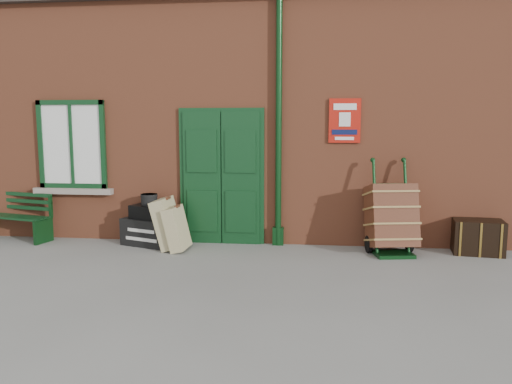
# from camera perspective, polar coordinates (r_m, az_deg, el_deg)

# --- Properties ---
(ground) EXTENTS (80.00, 80.00, 0.00)m
(ground) POSITION_cam_1_polar(r_m,az_deg,el_deg) (7.07, -3.69, -8.67)
(ground) COLOR gray
(ground) RESTS_ON ground
(station_building) EXTENTS (10.30, 4.30, 4.36)m
(station_building) POSITION_cam_1_polar(r_m,az_deg,el_deg) (10.23, -0.19, 8.72)
(station_building) COLOR #A35334
(station_building) RESTS_ON ground
(bench) EXTENTS (1.42, 0.72, 0.84)m
(bench) POSITION_cam_1_polar(r_m,az_deg,el_deg) (9.64, -25.75, -2.40)
(bench) COLOR #0E3518
(bench) RESTS_ON ground
(houdini_trunk) EXTENTS (1.01, 0.76, 0.45)m
(houdini_trunk) POSITION_cam_1_polar(r_m,az_deg,el_deg) (8.49, -11.95, -4.45)
(houdini_trunk) COLOR black
(houdini_trunk) RESTS_ON ground
(strongbox) EXTENTS (0.58, 0.50, 0.22)m
(strongbox) POSITION_cam_1_polar(r_m,az_deg,el_deg) (8.44, -12.33, -2.21)
(strongbox) COLOR black
(strongbox) RESTS_ON houdini_trunk
(hatbox) EXTENTS (0.34, 0.34, 0.18)m
(hatbox) POSITION_cam_1_polar(r_m,az_deg,el_deg) (8.43, -12.11, -0.83)
(hatbox) COLOR black
(hatbox) RESTS_ON strongbox
(suitcase_back) EXTENTS (0.45, 0.59, 0.83)m
(suitcase_back) POSITION_cam_1_polar(r_m,az_deg,el_deg) (8.16, -10.09, -3.53)
(suitcase_back) COLOR tan
(suitcase_back) RESTS_ON ground
(suitcase_front) EXTENTS (0.38, 0.53, 0.72)m
(suitcase_front) POSITION_cam_1_polar(r_m,az_deg,el_deg) (8.02, -9.06, -4.12)
(suitcase_front) COLOR tan
(suitcase_front) RESTS_ON ground
(porter_trolley) EXTENTS (0.82, 0.87, 1.44)m
(porter_trolley) POSITION_cam_1_polar(r_m,az_deg,el_deg) (7.99, 15.18, -2.88)
(porter_trolley) COLOR black
(porter_trolley) RESTS_ON ground
(dark_trunk) EXTENTS (0.79, 0.57, 0.53)m
(dark_trunk) POSITION_cam_1_polar(r_m,az_deg,el_deg) (8.48, 24.01, -4.70)
(dark_trunk) COLOR black
(dark_trunk) RESTS_ON ground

